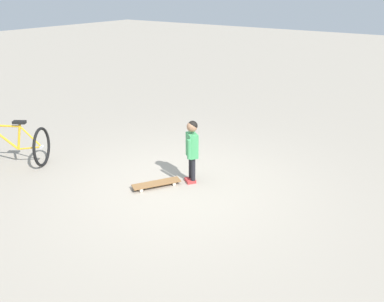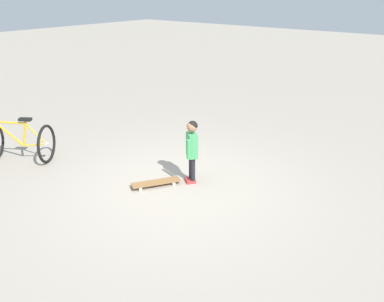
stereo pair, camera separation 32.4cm
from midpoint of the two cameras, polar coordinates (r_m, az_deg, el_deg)
ground_plane at (r=6.55m, az=-3.67°, el=-5.21°), size 50.00×50.00×0.00m
child_person at (r=6.47m, az=-1.44°, el=0.86°), size 0.37×0.28×1.06m
skateboard at (r=6.58m, az=-6.46°, el=-4.60°), size 0.78×0.58×0.07m
bicycle_near at (r=7.95m, az=-25.04°, el=0.74°), size 1.18×1.28×0.85m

